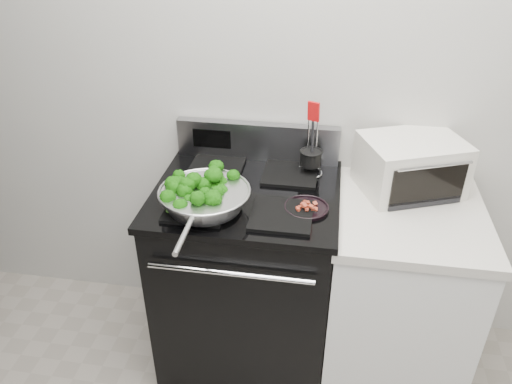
% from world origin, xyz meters
% --- Properties ---
extents(back_wall, '(4.00, 0.02, 2.70)m').
position_xyz_m(back_wall, '(0.00, 1.75, 1.35)').
color(back_wall, beige).
rests_on(back_wall, ground).
extents(gas_range, '(0.79, 0.69, 1.13)m').
position_xyz_m(gas_range, '(-0.30, 1.41, 0.49)').
color(gas_range, black).
rests_on(gas_range, floor).
extents(counter, '(0.62, 0.68, 0.92)m').
position_xyz_m(counter, '(0.39, 1.41, 0.46)').
color(counter, white).
rests_on(counter, floor).
extents(skillet, '(0.37, 0.58, 0.08)m').
position_xyz_m(skillet, '(-0.44, 1.24, 1.01)').
color(skillet, silver).
rests_on(skillet, gas_range).
extents(broccoli_pile, '(0.29, 0.29, 0.10)m').
position_xyz_m(broccoli_pile, '(-0.44, 1.25, 1.03)').
color(broccoli_pile, black).
rests_on(broccoli_pile, skillet).
extents(bacon_plate, '(0.18, 0.18, 0.04)m').
position_xyz_m(bacon_plate, '(-0.04, 1.31, 0.97)').
color(bacon_plate, black).
rests_on(bacon_plate, gas_range).
extents(utensil_holder, '(0.11, 0.11, 0.35)m').
position_xyz_m(utensil_holder, '(-0.04, 1.60, 1.01)').
color(utensil_holder, silver).
rests_on(utensil_holder, gas_range).
extents(toaster_oven, '(0.49, 0.44, 0.23)m').
position_xyz_m(toaster_oven, '(0.38, 1.59, 1.04)').
color(toaster_oven, silver).
rests_on(toaster_oven, counter).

